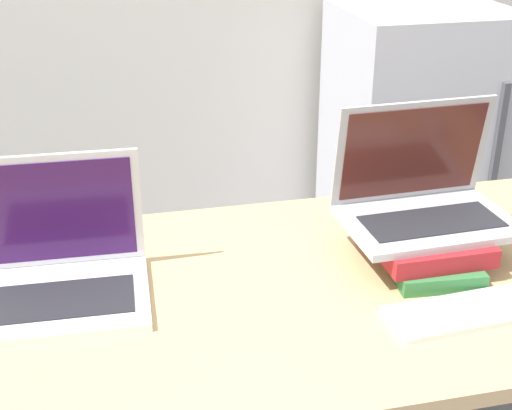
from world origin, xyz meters
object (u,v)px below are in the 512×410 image
book_stack (424,246)px  mini_fridge (414,145)px  wireless_keyboard (470,311)px  laptop_on_books (423,198)px  laptop_left (63,269)px

book_stack → mini_fridge: (0.55, 1.21, -0.26)m
wireless_keyboard → mini_fridge: (0.54, 1.40, -0.23)m
book_stack → mini_fridge: 1.35m
mini_fridge → laptop_on_books: bearing=-114.9°
laptop_left → laptop_on_books: laptop_on_books is taller
book_stack → laptop_on_books: laptop_on_books is taller
laptop_left → book_stack: size_ratio=1.27×
mini_fridge → laptop_left: bearing=-137.5°
laptop_on_books → mini_fridge: 1.32m
wireless_keyboard → mini_fridge: size_ratio=0.31×
laptop_left → mini_fridge: 1.74m
book_stack → laptop_on_books: (0.01, 0.05, 0.08)m
laptop_left → wireless_keyboard: bearing=-18.4°
wireless_keyboard → mini_fridge: 1.52m
laptop_left → mini_fridge: mini_fridge is taller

